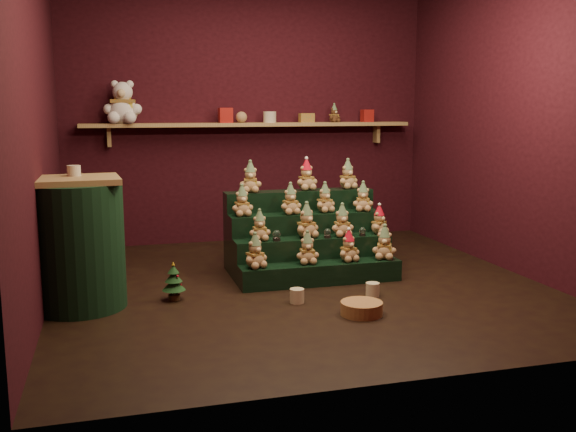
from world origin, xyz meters
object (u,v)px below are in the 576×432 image
object	(u,v)px
mug_left	(297,296)
wicker_basket	(362,308)
white_bear	(123,97)
brown_bear	(334,113)
riser_tier_front	(321,273)
mini_christmas_tree	(174,281)
side_table	(77,244)
mug_right	(373,289)
snow_globe_b	(327,233)
snow_globe_a	(277,235)
snow_globe_c	(362,232)

from	to	relation	value
mug_left	wicker_basket	distance (m)	0.55
mug_left	white_bear	size ratio (longest dim) A/B	0.20
mug_left	brown_bear	xyz separation A→B (m)	(1.10, 2.30, 1.37)
riser_tier_front	white_bear	distance (m)	2.82
mini_christmas_tree	brown_bear	world-z (taller)	brown_bear
side_table	wicker_basket	xyz separation A→B (m)	(1.97, -0.73, -0.44)
mug_right	white_bear	world-z (taller)	white_bear
mug_right	wicker_basket	distance (m)	0.48
mug_right	snow_globe_b	bearing A→B (deg)	105.30
snow_globe_a	side_table	bearing A→B (deg)	-169.44
mini_christmas_tree	wicker_basket	distance (m)	1.47
mug_right	snow_globe_c	bearing A→B (deg)	75.68
riser_tier_front	brown_bear	distance (m)	2.39
brown_bear	mini_christmas_tree	bearing A→B (deg)	-156.90
riser_tier_front	wicker_basket	world-z (taller)	riser_tier_front
riser_tier_front	white_bear	world-z (taller)	white_bear
side_table	mug_left	size ratio (longest dim) A/B	8.89
snow_globe_c	white_bear	world-z (taller)	white_bear
snow_globe_c	mug_right	bearing A→B (deg)	-104.32
riser_tier_front	wicker_basket	distance (m)	0.87
snow_globe_a	mini_christmas_tree	xyz separation A→B (m)	(-0.90, -0.30, -0.26)
white_bear	riser_tier_front	bearing A→B (deg)	-39.57
mug_left	mini_christmas_tree	bearing A→B (deg)	160.30
snow_globe_a	white_bear	xyz separation A→B (m)	(-1.19, 1.67, 1.19)
mug_left	wicker_basket	bearing A→B (deg)	-47.30
snow_globe_a	mini_christmas_tree	distance (m)	0.99
snow_globe_c	brown_bear	xyz separation A→B (m)	(0.32, 1.67, 1.02)
side_table	white_bear	xyz separation A→B (m)	(0.41, 1.97, 1.11)
riser_tier_front	white_bear	size ratio (longest dim) A/B	2.57
mug_right	snow_globe_a	bearing A→B (deg)	135.37
white_bear	brown_bear	xyz separation A→B (m)	(2.29, 0.00, -0.17)
snow_globe_c	mug_right	xyz separation A→B (m)	(-0.16, -0.62, -0.35)
riser_tier_front	mug_right	distance (m)	0.54
side_table	mug_left	bearing A→B (deg)	-15.82
side_table	mug_left	distance (m)	1.69
snow_globe_b	mug_right	distance (m)	0.73
mini_christmas_tree	mug_left	bearing A→B (deg)	-19.70
snow_globe_b	brown_bear	bearing A→B (deg)	68.93
mug_left	wicker_basket	size ratio (longest dim) A/B	0.36
mug_left	white_bear	world-z (taller)	white_bear
mini_christmas_tree	white_bear	bearing A→B (deg)	98.09
snow_globe_c	brown_bear	world-z (taller)	brown_bear
riser_tier_front	snow_globe_b	world-z (taller)	snow_globe_b
snow_globe_a	mug_right	size ratio (longest dim) A/B	0.86
snow_globe_b	wicker_basket	bearing A→B (deg)	-94.96
wicker_basket	brown_bear	world-z (taller)	brown_bear
snow_globe_a	mug_right	bearing A→B (deg)	-44.63
snow_globe_c	white_bear	distance (m)	2.85
mug_right	wicker_basket	world-z (taller)	mug_right
snow_globe_c	side_table	size ratio (longest dim) A/B	0.08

